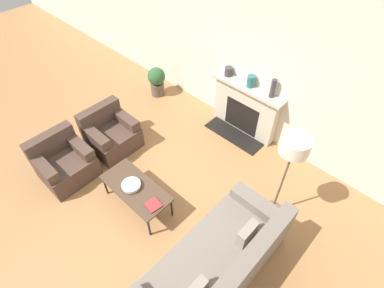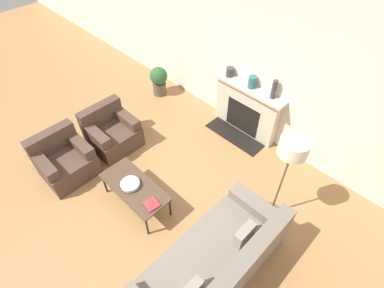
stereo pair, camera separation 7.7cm
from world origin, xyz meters
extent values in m
plane|color=#A87547|center=(0.00, 0.00, 0.00)|extent=(18.00, 18.00, 0.00)
cube|color=silver|center=(0.00, 2.81, 1.45)|extent=(18.00, 0.06, 2.90)
cube|color=beige|center=(0.20, 2.68, 0.49)|extent=(1.32, 0.20, 0.97)
cube|color=black|center=(0.20, 2.60, 0.36)|extent=(0.73, 0.04, 0.63)
cube|color=black|center=(0.20, 2.40, 0.01)|extent=(1.19, 0.40, 0.02)
cube|color=beige|center=(0.20, 2.65, 1.00)|extent=(1.44, 0.28, 0.05)
cube|color=slate|center=(1.63, 0.09, 0.23)|extent=(0.94, 2.16, 0.45)
cube|color=slate|center=(2.00, 0.09, 0.65)|extent=(0.20, 2.16, 0.39)
cube|color=slate|center=(1.63, 1.06, 0.54)|extent=(0.86, 0.22, 0.17)
cube|color=gray|center=(1.77, 0.58, 0.59)|extent=(0.12, 0.32, 0.28)
cube|color=#4C382D|center=(-1.24, -0.34, 0.20)|extent=(0.76, 0.82, 0.40)
cube|color=#4C382D|center=(-1.54, -0.34, 0.60)|extent=(0.18, 0.82, 0.39)
cube|color=#4C382D|center=(-1.24, -0.66, 0.49)|extent=(0.69, 0.18, 0.18)
cube|color=#4C382D|center=(-1.24, -0.02, 0.49)|extent=(0.69, 0.18, 0.18)
cube|color=#4C382D|center=(-1.24, 0.61, 0.20)|extent=(0.76, 0.82, 0.40)
cube|color=#4C382D|center=(-1.54, 0.61, 0.60)|extent=(0.18, 0.82, 0.39)
cube|color=#4C382D|center=(-1.24, 0.29, 0.49)|extent=(0.69, 0.18, 0.18)
cube|color=#4C382D|center=(-1.24, 0.93, 0.49)|extent=(0.69, 0.18, 0.18)
cube|color=#4C3828|center=(0.07, 0.11, 0.43)|extent=(1.15, 0.53, 0.03)
cylinder|color=black|center=(-0.46, -0.12, 0.21)|extent=(0.03, 0.03, 0.42)
cylinder|color=black|center=(0.61, -0.12, 0.21)|extent=(0.03, 0.03, 0.42)
cylinder|color=black|center=(-0.46, 0.33, 0.21)|extent=(0.03, 0.03, 0.42)
cylinder|color=black|center=(0.61, 0.33, 0.21)|extent=(0.03, 0.03, 0.42)
cylinder|color=silver|center=(0.03, 0.07, 0.46)|extent=(0.10, 0.10, 0.02)
cylinder|color=silver|center=(0.03, 0.07, 0.49)|extent=(0.29, 0.29, 0.05)
cube|color=#9E2D33|center=(0.51, 0.08, 0.46)|extent=(0.23, 0.22, 0.02)
cylinder|color=brown|center=(1.69, 1.46, 0.01)|extent=(0.35, 0.35, 0.03)
cylinder|color=brown|center=(1.69, 1.46, 0.73)|extent=(0.03, 0.03, 1.40)
cylinder|color=silver|center=(1.69, 1.46, 1.50)|extent=(0.38, 0.38, 0.22)
cylinder|color=#3D383D|center=(-0.27, 2.68, 1.11)|extent=(0.14, 0.14, 0.17)
cylinder|color=#28666B|center=(0.23, 2.68, 1.13)|extent=(0.14, 0.14, 0.21)
cylinder|color=#3D383D|center=(0.66, 2.68, 1.19)|extent=(0.09, 0.09, 0.34)
cylinder|color=brown|center=(-1.88, 2.28, 0.15)|extent=(0.30, 0.30, 0.29)
sphere|color=#2D5B33|center=(-1.88, 2.28, 0.47)|extent=(0.39, 0.39, 0.39)
camera|label=1|loc=(2.50, -1.22, 4.13)|focal=28.00mm
camera|label=2|loc=(2.56, -1.17, 4.13)|focal=28.00mm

